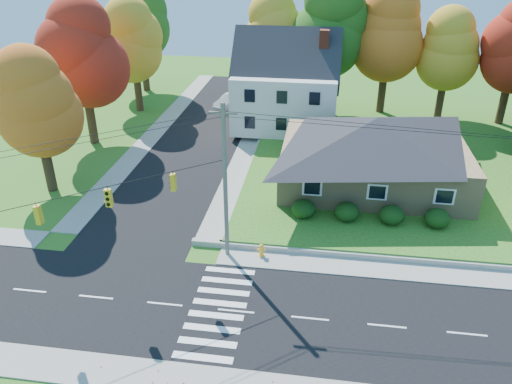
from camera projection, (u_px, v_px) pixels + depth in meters
ground at (236, 311)px, 26.99m from camera, size 120.00×120.00×0.00m
road_main at (236, 311)px, 26.99m from camera, size 90.00×8.00×0.02m
road_cross at (205, 133)px, 50.79m from camera, size 8.00×44.00×0.02m
sidewalk_north at (250, 258)px, 31.36m from camera, size 90.00×2.00×0.08m
sidewalk_south at (216, 384)px, 22.60m from camera, size 90.00×2.00×0.08m
lawn at (425, 163)px, 43.61m from camera, size 30.00×30.00×0.50m
ranch_house at (374, 150)px, 38.47m from camera, size 14.60×10.60×5.40m
colonial_house at (286, 87)px, 49.39m from camera, size 10.40×8.40×9.60m
hedge_row at (369, 213)px, 34.09m from camera, size 10.70×1.70×1.27m
traffic_infrastructure at (236, 217)px, 25.81m from camera, size 38.10×10.66×10.00m
tree_lot_0 at (273, 36)px, 53.17m from camera, size 6.72×6.72×12.51m
tree_lot_1 at (331, 26)px, 50.92m from camera, size 7.84×7.84×14.60m
tree_lot_2 at (389, 33)px, 51.34m from camera, size 7.28×7.28×13.56m
tree_lot_3 at (449, 49)px, 50.30m from camera, size 6.16×6.16×11.47m
tree_west_0 at (35, 103)px, 36.35m from camera, size 6.16×6.16×11.47m
tree_west_1 at (81, 54)px, 44.64m from camera, size 7.28×7.28×13.56m
tree_west_2 at (133, 40)px, 53.57m from camera, size 6.72×6.72×12.51m
tree_west_3 at (139, 16)px, 60.23m from camera, size 7.84×7.84×14.60m
white_car at (229, 101)px, 57.74m from camera, size 3.30×4.82×1.51m
fire_hydrant at (261, 251)px, 31.34m from camera, size 0.50×0.40×0.90m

